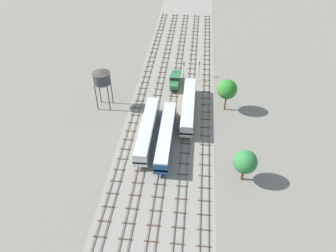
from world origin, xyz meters
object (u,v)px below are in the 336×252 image
object	(u,v)px
diesel_railcar_centre_mid	(189,106)
signal_post_nearest	(184,69)
shunter_loco_centre_left_midfar	(175,79)
diesel_railcar_left_near	(147,129)
water_tower	(102,78)
diesel_railcar_centre_left_nearest	(166,135)
signal_post_near	(199,67)

from	to	relation	value
diesel_railcar_centre_mid	signal_post_nearest	bearing A→B (deg)	97.83
shunter_loco_centre_left_midfar	diesel_railcar_left_near	bearing A→B (deg)	-100.87
diesel_railcar_centre_mid	water_tower	bearing A→B (deg)	176.47
diesel_railcar_centre_left_nearest	diesel_railcar_centre_mid	distance (m)	12.00
shunter_loco_centre_left_midfar	signal_post_near	xyz separation A→B (m)	(6.38, 5.73, 1.00)
diesel_railcar_centre_left_nearest	diesel_railcar_left_near	distance (m)	4.55
water_tower	signal_post_nearest	world-z (taller)	water_tower
diesel_railcar_centre_mid	shunter_loco_centre_left_midfar	distance (m)	13.26
signal_post_near	signal_post_nearest	bearing A→B (deg)	-146.76
diesel_railcar_centre_left_nearest	signal_post_near	bearing A→B (deg)	77.78
diesel_railcar_left_near	diesel_railcar_centre_mid	distance (m)	12.85
shunter_loco_centre_left_midfar	diesel_railcar_centre_mid	bearing A→B (deg)	-71.26
water_tower	signal_post_nearest	bearing A→B (deg)	37.24
diesel_railcar_left_near	shunter_loco_centre_left_midfar	world-z (taller)	diesel_railcar_left_near
diesel_railcar_centre_mid	water_tower	xyz separation A→B (m)	(-20.81, 1.29, 5.70)
diesel_railcar_left_near	signal_post_nearest	world-z (taller)	signal_post_nearest
water_tower	signal_post_near	distance (m)	29.03
diesel_railcar_left_near	diesel_railcar_centre_left_nearest	bearing A→B (deg)	-20.55
diesel_railcar_left_near	signal_post_nearest	distance (m)	25.93
shunter_loco_centre_left_midfar	signal_post_nearest	size ratio (longest dim) A/B	1.45
water_tower	diesel_railcar_left_near	bearing A→B (deg)	-41.56
diesel_railcar_left_near	signal_post_near	distance (m)	29.86
diesel_railcar_centre_left_nearest	diesel_railcar_left_near	xyz separation A→B (m)	(-4.26, 1.60, 0.00)
shunter_loco_centre_left_midfar	signal_post_near	size ratio (longest dim) A/B	1.81
diesel_railcar_left_near	diesel_railcar_centre_mid	size ratio (longest dim) A/B	1.00
signal_post_near	shunter_loco_centre_left_midfar	bearing A→B (deg)	-138.09
diesel_railcar_centre_left_nearest	signal_post_nearest	world-z (taller)	signal_post_nearest
shunter_loco_centre_left_midfar	signal_post_nearest	distance (m)	4.00
diesel_railcar_left_near	water_tower	size ratio (longest dim) A/B	2.04
signal_post_nearest	water_tower	bearing A→B (deg)	-142.76
signal_post_near	diesel_railcar_left_near	bearing A→B (deg)	-110.88
diesel_railcar_centre_mid	water_tower	distance (m)	21.62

